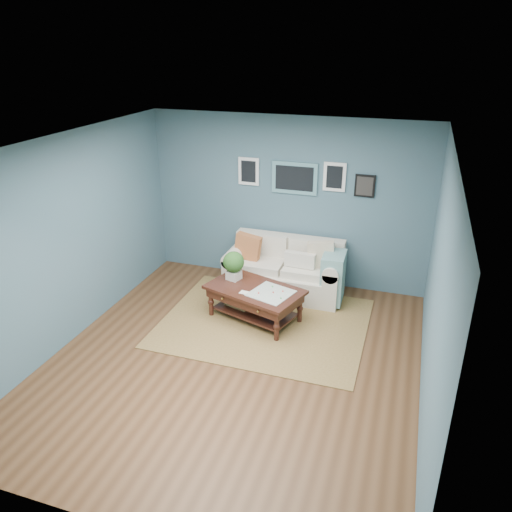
% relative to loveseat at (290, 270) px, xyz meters
% --- Properties ---
extents(room_shell, '(5.00, 5.02, 2.70)m').
position_rel_loveseat_xyz_m(room_shell, '(-0.19, -1.97, 0.97)').
color(room_shell, brown).
rests_on(room_shell, ground).
extents(area_rug, '(2.85, 2.28, 0.01)m').
position_rel_loveseat_xyz_m(area_rug, '(-0.10, -1.04, -0.38)').
color(area_rug, brown).
rests_on(area_rug, ground).
extents(loveseat, '(1.86, 0.84, 0.96)m').
position_rel_loveseat_xyz_m(loveseat, '(0.00, 0.00, 0.00)').
color(loveseat, beige).
rests_on(loveseat, ground).
extents(coffee_table, '(1.50, 1.14, 0.93)m').
position_rel_loveseat_xyz_m(coffee_table, '(-0.33, -0.93, 0.02)').
color(coffee_table, black).
rests_on(coffee_table, ground).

